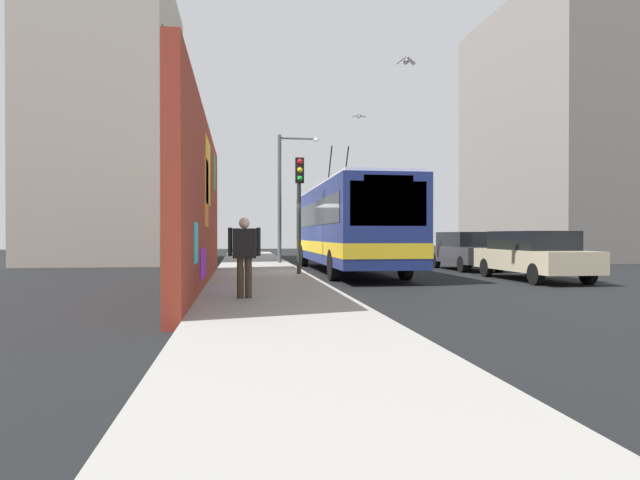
% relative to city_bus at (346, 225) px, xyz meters
% --- Properties ---
extents(ground_plane, '(80.00, 80.00, 0.00)m').
position_rel_city_bus_xyz_m(ground_plane, '(-1.85, 1.80, -1.87)').
color(ground_plane, black).
extents(sidewalk_slab, '(48.00, 3.20, 0.15)m').
position_rel_city_bus_xyz_m(sidewalk_slab, '(-1.85, 3.40, -1.79)').
color(sidewalk_slab, gray).
rests_on(sidewalk_slab, ground_plane).
extents(graffiti_wall, '(13.78, 0.32, 4.57)m').
position_rel_city_bus_xyz_m(graffiti_wall, '(-5.96, 5.15, 0.42)').
color(graffiti_wall, maroon).
rests_on(graffiti_wall, ground_plane).
extents(building_far_left, '(10.74, 6.60, 14.91)m').
position_rel_city_bus_xyz_m(building_far_left, '(10.00, 11.00, 5.59)').
color(building_far_left, '#B2A899').
rests_on(building_far_left, ground_plane).
extents(building_far_right, '(13.85, 6.69, 15.63)m').
position_rel_city_bus_xyz_m(building_far_right, '(10.74, -15.20, 5.95)').
color(building_far_right, gray).
rests_on(building_far_right, ground_plane).
extents(city_bus, '(12.68, 2.63, 5.15)m').
position_rel_city_bus_xyz_m(city_bus, '(0.00, 0.00, 0.00)').
color(city_bus, navy).
rests_on(city_bus, ground_plane).
extents(parked_car_champagne, '(4.91, 1.87, 1.58)m').
position_rel_city_bus_xyz_m(parked_car_champagne, '(-4.74, -5.20, -1.03)').
color(parked_car_champagne, '#C6B793').
rests_on(parked_car_champagne, ground_plane).
extents(parked_car_dark_gray, '(4.51, 1.73, 1.58)m').
position_rel_city_bus_xyz_m(parked_car_dark_gray, '(0.63, -5.20, -1.03)').
color(parked_car_dark_gray, '#38383D').
rests_on(parked_car_dark_gray, ground_plane).
extents(pedestrian_near_wall, '(0.22, 0.67, 1.66)m').
position_rel_city_bus_xyz_m(pedestrian_near_wall, '(-9.82, 4.03, -0.74)').
color(pedestrian_near_wall, '#3F3326').
rests_on(pedestrian_near_wall, sidewalk_slab).
extents(pedestrian_midblock, '(0.22, 0.71, 1.55)m').
position_rel_city_bus_xyz_m(pedestrian_midblock, '(1.08, 3.81, -0.82)').
color(pedestrian_midblock, '#3F3326').
rests_on(pedestrian_midblock, sidewalk_slab).
extents(traffic_light, '(0.49, 0.28, 3.90)m').
position_rel_city_bus_xyz_m(traffic_light, '(-2.94, 2.15, 0.92)').
color(traffic_light, '#2D382D').
rests_on(traffic_light, sidewalk_slab).
extents(street_lamp, '(0.44, 1.98, 6.05)m').
position_rel_city_bus_xyz_m(street_lamp, '(4.92, 2.00, 1.81)').
color(street_lamp, '#4C4C51').
rests_on(street_lamp, sidewalk_slab).
extents(flying_pigeons, '(7.12, 0.65, 0.29)m').
position_rel_city_bus_xyz_m(flying_pigeons, '(-2.83, -0.58, 4.42)').
color(flying_pigeons, gray).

